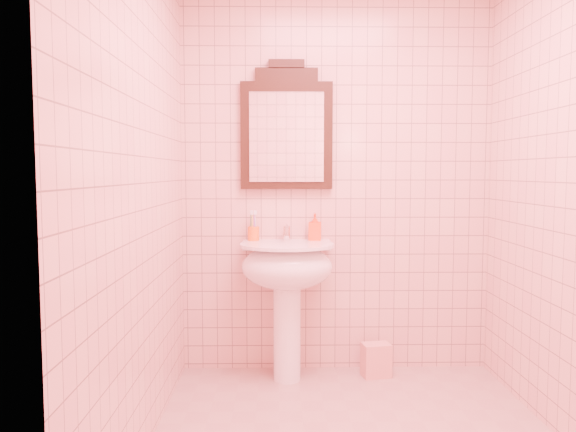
{
  "coord_description": "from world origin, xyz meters",
  "views": [
    {
      "loc": [
        -0.38,
        -2.55,
        1.3
      ],
      "look_at": [
        -0.32,
        0.55,
        1.06
      ],
      "focal_mm": 35.0,
      "sensor_mm": 36.0,
      "label": 1
    }
  ],
  "objects_px": {
    "pedestal_sink": "(287,276)",
    "towel": "(376,360)",
    "soap_dispenser": "(315,227)",
    "mirror": "(286,130)",
    "toothbrush_cup": "(253,233)"
  },
  "relations": [
    {
      "from": "mirror",
      "to": "towel",
      "type": "distance_m",
      "value": 1.58
    },
    {
      "from": "pedestal_sink",
      "to": "toothbrush_cup",
      "type": "height_order",
      "value": "toothbrush_cup"
    },
    {
      "from": "toothbrush_cup",
      "to": "towel",
      "type": "height_order",
      "value": "toothbrush_cup"
    },
    {
      "from": "soap_dispenser",
      "to": "towel",
      "type": "height_order",
      "value": "soap_dispenser"
    },
    {
      "from": "pedestal_sink",
      "to": "mirror",
      "type": "bearing_deg",
      "value": 90.0
    },
    {
      "from": "mirror",
      "to": "soap_dispenser",
      "type": "height_order",
      "value": "mirror"
    },
    {
      "from": "toothbrush_cup",
      "to": "soap_dispenser",
      "type": "bearing_deg",
      "value": 1.66
    },
    {
      "from": "pedestal_sink",
      "to": "towel",
      "type": "height_order",
      "value": "pedestal_sink"
    },
    {
      "from": "soap_dispenser",
      "to": "towel",
      "type": "relative_size",
      "value": 0.82
    },
    {
      "from": "pedestal_sink",
      "to": "towel",
      "type": "xyz_separation_m",
      "value": [
        0.57,
        0.06,
        -0.56
      ]
    },
    {
      "from": "pedestal_sink",
      "to": "soap_dispenser",
      "type": "distance_m",
      "value": 0.38
    },
    {
      "from": "towel",
      "to": "mirror",
      "type": "bearing_deg",
      "value": 165.76
    },
    {
      "from": "toothbrush_cup",
      "to": "towel",
      "type": "xyz_separation_m",
      "value": [
        0.78,
        -0.09,
        -0.81
      ]
    },
    {
      "from": "mirror",
      "to": "toothbrush_cup",
      "type": "distance_m",
      "value": 0.7
    },
    {
      "from": "mirror",
      "to": "toothbrush_cup",
      "type": "relative_size",
      "value": 4.85
    }
  ]
}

